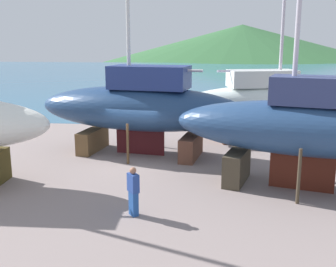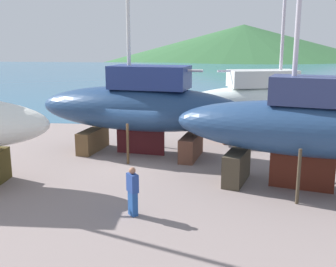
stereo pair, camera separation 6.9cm
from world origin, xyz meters
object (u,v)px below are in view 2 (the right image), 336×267
at_px(sailboat_mid_port, 306,127).
at_px(worker, 133,191).
at_px(sailboat_small_center, 269,100).
at_px(sailboat_far_slipway, 141,106).

bearing_deg(sailboat_mid_port, worker, 42.39).
height_order(sailboat_mid_port, sailboat_small_center, sailboat_small_center).
height_order(sailboat_mid_port, sailboat_far_slipway, sailboat_far_slipway).
distance_m(sailboat_mid_port, worker, 6.86).
relative_size(sailboat_mid_port, sailboat_far_slipway, 0.79).
relative_size(sailboat_far_slipway, worker, 11.73).
bearing_deg(sailboat_small_center, sailboat_far_slipway, -162.89).
height_order(sailboat_small_center, sailboat_far_slipway, sailboat_far_slipway).
bearing_deg(sailboat_mid_port, sailboat_small_center, -72.53).
height_order(sailboat_far_slipway, worker, sailboat_far_slipway).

